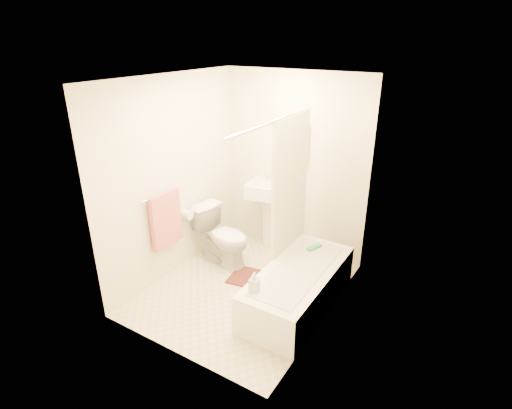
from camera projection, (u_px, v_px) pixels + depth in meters
The scene contains 17 objects.
floor at pixel (245, 289), 4.73m from camera, with size 2.40×2.40×0.00m, color beige.
ceiling at pixel (242, 78), 3.78m from camera, with size 2.40×2.40×0.00m, color white.
wall_back at pixel (294, 166), 5.20m from camera, with size 2.00×0.02×2.40m, color beige.
wall_left at pixel (173, 179), 4.74m from camera, with size 0.02×2.40×2.40m, color beige.
wall_right at pixel (332, 216), 3.78m from camera, with size 0.02×2.40×2.40m, color beige.
mirror at pixel (294, 144), 5.06m from camera, with size 0.40×0.03×0.55m, color white.
curtain_rod at pixel (274, 122), 3.87m from camera, with size 0.03×0.03×1.70m, color silver.
shower_curtain at pixel (290, 185), 4.50m from camera, with size 0.04×0.80×1.55m, color silver.
towel_bar at pixel (162, 194), 4.56m from camera, with size 0.02×0.02×0.60m, color silver.
towel at pixel (166, 220), 4.67m from camera, with size 0.06×0.45×0.66m, color #CC7266.
toilet_paper at pixel (187, 215), 4.99m from camera, with size 0.12×0.12×0.11m, color white.
toilet at pixel (223, 237), 5.15m from camera, with size 0.43×0.77×0.75m, color silver.
sink at pixel (268, 212), 5.50m from camera, with size 0.53×0.42×1.03m, color white, non-canonical shape.
bathtub at pixel (298, 287), 4.38m from camera, with size 0.69×1.57×0.44m, color white, non-canonical shape.
bath_mat at pixel (253, 278), 4.92m from camera, with size 0.56×0.42×0.02m, color #482217.
soap_bottle at pixel (254, 282), 3.91m from camera, with size 0.09×0.09×0.20m, color white.
scrub_brush at pixel (314, 248), 4.71m from camera, with size 0.06×0.20×0.04m, color #35B569.
Camera 1 is at (2.18, -3.30, 2.79)m, focal length 28.00 mm.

